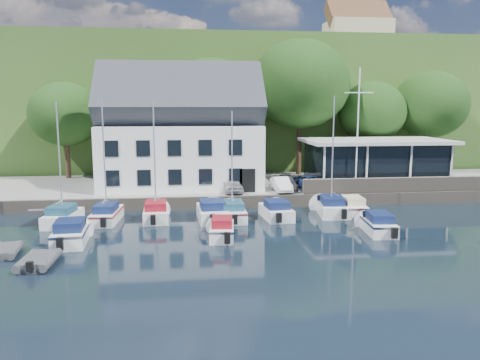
{
  "coord_description": "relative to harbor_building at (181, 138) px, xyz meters",
  "views": [
    {
      "loc": [
        -6.5,
        -25.77,
        8.22
      ],
      "look_at": [
        -2.53,
        9.0,
        2.63
      ],
      "focal_mm": 35.0,
      "sensor_mm": 36.0,
      "label": 1
    }
  ],
  "objects": [
    {
      "name": "car_white",
      "position": [
        8.43,
        -3.74,
        -3.75
      ],
      "size": [
        1.35,
        3.67,
        1.2
      ],
      "primitive_type": "imported",
      "rotation": [
        0.0,
        0.0,
        0.02
      ],
      "color": "silver",
      "rests_on": "quay"
    },
    {
      "name": "quay_face",
      "position": [
        7.0,
        -5.5,
        -4.85
      ],
      "size": [
        60.0,
        0.3,
        1.0
      ],
      "primitive_type": "cube",
      "color": "#685F53",
      "rests_on": "ground"
    },
    {
      "name": "boat_r1_0",
      "position": [
        -8.17,
        -9.35,
        -1.04
      ],
      "size": [
        2.66,
        5.5,
        8.62
      ],
      "primitive_type": null,
      "rotation": [
        0.0,
        0.0,
        -0.14
      ],
      "color": "white",
      "rests_on": "ground"
    },
    {
      "name": "gangway",
      "position": [
        -9.5,
        -7.5,
        -5.35
      ],
      "size": [
        1.2,
        6.0,
        1.4
      ],
      "primitive_type": null,
      "color": "silver",
      "rests_on": "ground"
    },
    {
      "name": "car_dgrey",
      "position": [
        8.99,
        -3.07,
        -3.74
      ],
      "size": [
        2.1,
        4.37,
        1.23
      ],
      "primitive_type": "imported",
      "rotation": [
        0.0,
        0.0,
        -0.09
      ],
      "color": "#333238",
      "rests_on": "quay"
    },
    {
      "name": "tree_1",
      "position": [
        -4.35,
        5.86,
        0.17
      ],
      "size": [
        6.61,
        6.61,
        9.03
      ],
      "primitive_type": null,
      "color": "black",
      "rests_on": "quay"
    },
    {
      "name": "quay",
      "position": [
        7.0,
        1.0,
        -4.85
      ],
      "size": [
        60.0,
        13.0,
        1.0
      ],
      "primitive_type": "cube",
      "color": "gray",
      "rests_on": "ground"
    },
    {
      "name": "tree_5",
      "position": [
        26.71,
        6.08,
        1.1
      ],
      "size": [
        7.97,
        7.97,
        10.9
      ],
      "primitive_type": null,
      "color": "black",
      "rests_on": "quay"
    },
    {
      "name": "hillside",
      "position": [
        7.0,
        45.5,
        2.65
      ],
      "size": [
        160.0,
        75.0,
        16.0
      ],
      "primitive_type": "cube",
      "color": "#2C4C1C",
      "rests_on": "ground"
    },
    {
      "name": "field_patch",
      "position": [
        15.0,
        53.5,
        10.8
      ],
      "size": [
        50.0,
        30.0,
        0.3
      ],
      "primitive_type": "cube",
      "color": "#576B35",
      "rests_on": "hillside"
    },
    {
      "name": "tree_4",
      "position": [
        20.2,
        6.03,
        0.52
      ],
      "size": [
        7.13,
        7.13,
        9.75
      ],
      "primitive_type": null,
      "color": "black",
      "rests_on": "quay"
    },
    {
      "name": "car_blue",
      "position": [
        11.27,
        -3.11,
        -3.72
      ],
      "size": [
        2.25,
        3.92,
        1.26
      ],
      "primitive_type": "imported",
      "rotation": [
        0.0,
        0.0,
        0.23
      ],
      "color": "navy",
      "rests_on": "quay"
    },
    {
      "name": "car_silver",
      "position": [
        4.21,
        -3.51,
        -3.7
      ],
      "size": [
        1.83,
        3.93,
        1.3
      ],
      "primitive_type": "imported",
      "rotation": [
        0.0,
        0.0,
        0.08
      ],
      "color": "#BABABF",
      "rests_on": "quay"
    },
    {
      "name": "boat_r2_4",
      "position": [
        12.82,
        -13.83,
        -4.67
      ],
      "size": [
        2.31,
        5.44,
        1.36
      ],
      "primitive_type": null,
      "rotation": [
        0.0,
        0.0,
        -0.1
      ],
      "color": "white",
      "rests_on": "ground"
    },
    {
      "name": "tree_2",
      "position": [
        3.08,
        5.88,
        1.65
      ],
      "size": [
        8.77,
        8.77,
        11.99
      ],
      "primitive_type": null,
      "color": "black",
      "rests_on": "quay"
    },
    {
      "name": "farmhouse",
      "position": [
        29.0,
        35.5,
        14.75
      ],
      "size": [
        10.4,
        7.0,
        8.2
      ],
      "primitive_type": null,
      "color": "#CAB295",
      "rests_on": "hillside"
    },
    {
      "name": "flagpole",
      "position": [
        14.89,
        -3.98,
        0.82
      ],
      "size": [
        2.48,
        0.2,
        10.34
      ],
      "primitive_type": null,
      "color": "white",
      "rests_on": "quay"
    },
    {
      "name": "boat_r1_4",
      "position": [
        3.7,
        -9.18,
        -1.12
      ],
      "size": [
        2.03,
        5.67,
        8.47
      ],
      "primitive_type": null,
      "rotation": [
        0.0,
        0.0,
        0.02
      ],
      "color": "white",
      "rests_on": "ground"
    },
    {
      "name": "dinghy_0",
      "position": [
        -9.64,
        -15.97,
        -5.03
      ],
      "size": [
        1.98,
        2.9,
        0.63
      ],
      "primitive_type": null,
      "rotation": [
        0.0,
        0.0,
        0.14
      ],
      "color": "#3C3D41",
      "rests_on": "ground"
    },
    {
      "name": "ground",
      "position": [
        7.0,
        -16.5,
        -5.35
      ],
      "size": [
        180.0,
        180.0,
        0.0
      ],
      "primitive_type": "plane",
      "color": "black",
      "rests_on": "ground"
    },
    {
      "name": "dinghy_1",
      "position": [
        -7.25,
        -18.03,
        -5.01
      ],
      "size": [
        1.82,
        2.99,
        0.69
      ],
      "primitive_type": null,
      "rotation": [
        0.0,
        0.0,
        -0.02
      ],
      "color": "#3C3D41",
      "rests_on": "ground"
    },
    {
      "name": "seawall",
      "position": [
        19.0,
        -5.1,
        -3.75
      ],
      "size": [
        18.0,
        0.5,
        1.2
      ],
      "primitive_type": "cube",
      "color": "#685F53",
      "rests_on": "quay"
    },
    {
      "name": "boat_r1_3",
      "position": [
        2.26,
        -9.17,
        -4.61
      ],
      "size": [
        2.52,
        5.8,
        1.49
      ],
      "primitive_type": null,
      "rotation": [
        0.0,
        0.0,
        0.05
      ],
      "color": "white",
      "rests_on": "ground"
    },
    {
      "name": "boat_r1_5",
      "position": [
        6.95,
        -9.26,
        -4.66
      ],
      "size": [
        2.47,
        5.36,
        1.39
      ],
      "primitive_type": null,
      "rotation": [
        0.0,
        0.0,
        0.09
      ],
      "color": "white",
      "rests_on": "ground"
    },
    {
      "name": "boat_r1_2",
      "position": [
        -1.79,
        -8.76,
        -1.06
      ],
      "size": [
        2.14,
        5.48,
        8.58
      ],
      "primitive_type": null,
      "rotation": [
        0.0,
        0.0,
        0.04
      ],
      "color": "white",
      "rests_on": "ground"
    },
    {
      "name": "boat_r1_6",
      "position": [
        11.31,
        -8.55,
        -0.93
      ],
      "size": [
        2.78,
        5.91,
        8.84
      ],
      "primitive_type": null,
      "rotation": [
        0.0,
        0.0,
        -0.14
      ],
      "color": "white",
      "rests_on": "ground"
    },
    {
      "name": "boat_r2_2",
      "position": [
        2.59,
        -13.99,
        -4.67
      ],
      "size": [
        2.05,
        4.76,
        1.37
      ],
      "primitive_type": null,
      "rotation": [
        0.0,
        0.0,
        -0.1
      ],
      "color": "white",
      "rests_on": "ground"
    },
    {
      "name": "tree_3",
      "position": [
        12.28,
        5.95,
        2.64
      ],
      "size": [
        10.23,
        10.23,
        13.98
      ],
      "primitive_type": null,
      "color": "black",
      "rests_on": "quay"
    },
    {
      "name": "tree_0",
      "position": [
        -11.36,
        5.86,
        0.41
      ],
      "size": [
        6.97,
        6.97,
        9.52
      ],
      "primitive_type": null,
      "color": "black",
      "rests_on": "quay"
    },
    {
      "name": "boat_r1_7",
      "position": [
        12.9,
        -8.7,
        -4.64
      ],
      "size": [
        2.1,
        5.35,
        1.42
      ],
      "primitive_type": null,
      "rotation": [
        0.0,
        0.0,
        -0.07
      ],
      "color": "white",
      "rests_on": "ground"
    },
    {
      "name": "boat_r2_0",
      "position": [
        -6.52,
        -14.1,
        -4.6
      ],
      "size": [
        2.35,
        5.27,
        1.5
      ],
      "primitive_type": null,
      "rotation": [
        0.0,
        0.0,
        0.07
      ],
      "color": "white",
      "rests_on": "ground"
    },
    {
      "name": "harbor_building",
      "position": [
        0.0,
        0.0,
        0.0
      ],
      "size": [
        14.4,
        8.2,
        8.7
      ],
      "primitive_type": null,
      "color": "white",
      "rests_on": "quay"
    },
    {
      "name": "boat_r1_1",
      "position": [
        -5.27,
        -8.83,
        -1.25
      ],
      "size": [
        2.19,
        6.02,
        8.2
      ],
      "primitive_type": null,
      "rotation": [
        0.0,
        0.0,
        -0.06
      ],
      "color": "white",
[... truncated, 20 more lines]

